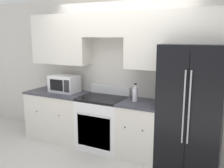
# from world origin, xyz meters

# --- Properties ---
(ground_plane) EXTENTS (12.00, 12.00, 0.00)m
(ground_plane) POSITION_xyz_m (0.00, 0.00, 0.00)
(ground_plane) COLOR beige
(wall_back) EXTENTS (8.00, 0.39, 2.60)m
(wall_back) POSITION_xyz_m (0.01, 0.58, 1.54)
(wall_back) COLOR beige
(wall_back) RESTS_ON ground_plane
(lower_cabinets_left) EXTENTS (1.16, 0.64, 0.89)m
(lower_cabinets_left) POSITION_xyz_m (-1.14, 0.31, 0.45)
(lower_cabinets_left) COLOR silver
(lower_cabinets_left) RESTS_ON ground_plane
(lower_cabinets_right) EXTENTS (0.65, 0.64, 0.89)m
(lower_cabinets_right) POSITION_xyz_m (0.52, 0.31, 0.45)
(lower_cabinets_right) COLOR silver
(lower_cabinets_right) RESTS_ON ground_plane
(oven_range) EXTENTS (0.77, 0.65, 1.05)m
(oven_range) POSITION_xyz_m (-0.18, 0.31, 0.45)
(oven_range) COLOR white
(oven_range) RESTS_ON ground_plane
(refrigerator) EXTENTS (0.88, 0.74, 1.81)m
(refrigerator) POSITION_xyz_m (1.27, 0.35, 0.91)
(refrigerator) COLOR black
(refrigerator) RESTS_ON ground_plane
(microwave) EXTENTS (0.52, 0.36, 0.31)m
(microwave) POSITION_xyz_m (-1.03, 0.38, 1.05)
(microwave) COLOR white
(microwave) RESTS_ON lower_cabinets_left
(bottle) EXTENTS (0.09, 0.09, 0.29)m
(bottle) POSITION_xyz_m (0.41, 0.33, 1.01)
(bottle) COLOR silver
(bottle) RESTS_ON lower_cabinets_right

